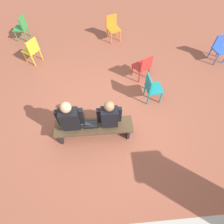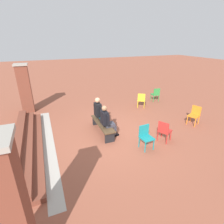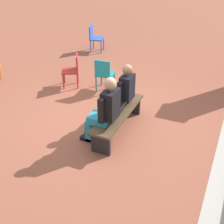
{
  "view_description": "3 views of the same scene",
  "coord_description": "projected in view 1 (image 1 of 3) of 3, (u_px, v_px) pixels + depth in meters",
  "views": [
    {
      "loc": [
        0.06,
        2.41,
        3.93
      ],
      "look_at": [
        -0.11,
        0.38,
        0.98
      ],
      "focal_mm": 28.0,
      "sensor_mm": 36.0,
      "label": 1
    },
    {
      "loc": [
        -5.72,
        2.41,
        3.59
      ],
      "look_at": [
        0.45,
        -0.11,
        0.8
      ],
      "focal_mm": 28.0,
      "sensor_mm": 36.0,
      "label": 2
    },
    {
      "loc": [
        5.22,
        2.41,
        3.6
      ],
      "look_at": [
        0.57,
        0.35,
        0.58
      ],
      "focal_mm": 50.0,
      "sensor_mm": 36.0,
      "label": 3
    }
  ],
  "objects": [
    {
      "name": "plastic_chair_foreground",
      "position": [
        220.0,
        47.0,
        5.65
      ],
      "size": [
        0.5,
        0.5,
        0.84
      ],
      "color": "#2D56B7",
      "rests_on": "ground"
    },
    {
      "name": "ground_plane",
      "position": [
        107.0,
        122.0,
        4.6
      ],
      "size": [
        60.0,
        60.0,
        0.0
      ],
      "primitive_type": "plane",
      "color": "brown"
    },
    {
      "name": "person_student",
      "position": [
        109.0,
        116.0,
        3.85
      ],
      "size": [
        0.53,
        0.67,
        1.32
      ],
      "color": "#383842",
      "rests_on": "ground"
    },
    {
      "name": "plastic_chair_near_bench_right",
      "position": [
        113.0,
        26.0,
        6.34
      ],
      "size": [
        0.54,
        0.54,
        0.84
      ],
      "color": "orange",
      "rests_on": "ground"
    },
    {
      "name": "plastic_chair_far_right",
      "position": [
        143.0,
        66.0,
        5.12
      ],
      "size": [
        0.57,
        0.57,
        0.84
      ],
      "color": "red",
      "rests_on": "ground"
    },
    {
      "name": "plastic_chair_mid_courtyard",
      "position": [
        152.0,
        87.0,
        4.65
      ],
      "size": [
        0.45,
        0.45,
        0.84
      ],
      "color": "teal",
      "rests_on": "ground"
    },
    {
      "name": "plastic_chair_near_bench_left",
      "position": [
        22.0,
        27.0,
        6.32
      ],
      "size": [
        0.47,
        0.47,
        0.84
      ],
      "color": "#2D893D",
      "rests_on": "ground"
    },
    {
      "name": "bench",
      "position": [
        94.0,
        128.0,
        4.09
      ],
      "size": [
        1.8,
        0.44,
        0.45
      ],
      "color": "#4C3823",
      "rests_on": "ground"
    },
    {
      "name": "person_adult",
      "position": [
        71.0,
        118.0,
        3.79
      ],
      "size": [
        0.57,
        0.72,
        1.39
      ],
      "color": "teal",
      "rests_on": "ground"
    },
    {
      "name": "plastic_chair_by_pillar",
      "position": [
        32.0,
        49.0,
        5.57
      ],
      "size": [
        0.58,
        0.58,
        0.84
      ],
      "color": "gold",
      "rests_on": "ground"
    },
    {
      "name": "laptop",
      "position": [
        91.0,
        125.0,
        3.96
      ],
      "size": [
        0.32,
        0.29,
        0.21
      ],
      "color": "black",
      "rests_on": "bench"
    }
  ]
}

